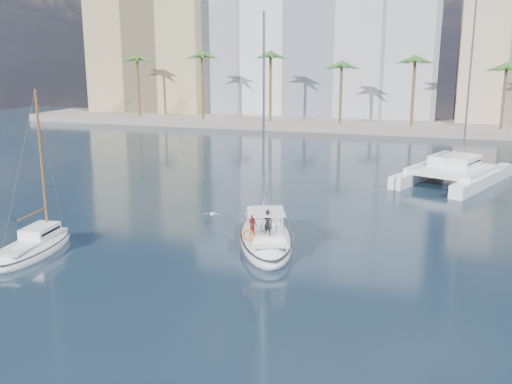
% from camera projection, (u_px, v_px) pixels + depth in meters
% --- Properties ---
extents(ground, '(160.00, 160.00, 0.00)m').
position_uv_depth(ground, '(259.00, 253.00, 33.85)').
color(ground, black).
rests_on(ground, ground).
extents(quay, '(120.00, 14.00, 1.20)m').
position_uv_depth(quay, '(375.00, 125.00, 90.19)').
color(quay, gray).
rests_on(quay, ground).
extents(building_modern, '(42.00, 16.00, 28.00)m').
position_uv_depth(building_modern, '(318.00, 40.00, 101.73)').
color(building_modern, silver).
rests_on(building_modern, ground).
extents(building_tan_left, '(22.00, 14.00, 22.00)m').
position_uv_depth(building_tan_left, '(157.00, 58.00, 107.64)').
color(building_tan_left, tan).
rests_on(building_tan_left, ground).
extents(palm_left, '(3.60, 3.60, 12.30)m').
position_uv_depth(palm_left, '(167.00, 62.00, 94.32)').
color(palm_left, brown).
rests_on(palm_left, ground).
extents(palm_centre, '(3.60, 3.60, 12.30)m').
position_uv_depth(palm_centre, '(375.00, 63.00, 84.22)').
color(palm_centre, brown).
rests_on(palm_centre, ground).
extents(main_sloop, '(6.44, 10.39, 14.72)m').
position_uv_depth(main_sloop, '(265.00, 236.00, 35.37)').
color(main_sloop, white).
rests_on(main_sloop, ground).
extents(small_sloop, '(2.89, 7.20, 10.09)m').
position_uv_depth(small_sloop, '(35.00, 247.00, 33.65)').
color(small_sloop, white).
rests_on(small_sloop, ground).
extents(catamaran, '(11.10, 14.76, 19.16)m').
position_uv_depth(catamaran, '(453.00, 170.00, 52.43)').
color(catamaran, white).
rests_on(catamaran, ground).
extents(seagull, '(1.22, 0.52, 0.23)m').
position_uv_depth(seagull, '(212.00, 214.00, 39.28)').
color(seagull, silver).
rests_on(seagull, ground).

